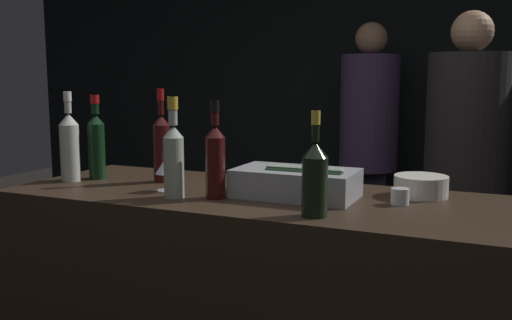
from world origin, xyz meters
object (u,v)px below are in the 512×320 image
(bowl_white, at_px, (421,185))
(person_in_hoodie, at_px, (368,145))
(wine_glass, at_px, (166,167))
(red_wine_bottle_tall, at_px, (162,145))
(ice_bin_with_bottles, at_px, (297,182))
(red_wine_bottle_black_foil, at_px, (215,158))
(white_wine_bottle, at_px, (70,145))
(champagne_bottle, at_px, (315,176))
(candle_votive, at_px, (400,196))
(rose_wine_bottle, at_px, (174,156))
(person_blond_tee, at_px, (465,168))
(red_wine_bottle_burgundy, at_px, (96,143))

(bowl_white, height_order, person_in_hoodie, person_in_hoodie)
(wine_glass, distance_m, red_wine_bottle_tall, 0.21)
(ice_bin_with_bottles, relative_size, red_wine_bottle_black_foil, 1.25)
(white_wine_bottle, xyz_separation_m, champagne_bottle, (1.11, -0.17, -0.03))
(candle_votive, relative_size, person_in_hoodie, 0.03)
(ice_bin_with_bottles, bearing_deg, person_in_hoodie, 95.41)
(bowl_white, height_order, red_wine_bottle_tall, red_wine_bottle_tall)
(ice_bin_with_bottles, bearing_deg, red_wine_bottle_black_foil, -152.11)
(white_wine_bottle, bearing_deg, person_in_hoodie, 68.60)
(candle_votive, relative_size, red_wine_bottle_black_foil, 0.18)
(ice_bin_with_bottles, height_order, rose_wine_bottle, rose_wine_bottle)
(candle_votive, bearing_deg, person_blond_tee, 84.20)
(ice_bin_with_bottles, distance_m, champagne_bottle, 0.29)
(ice_bin_with_bottles, height_order, red_wine_bottle_tall, red_wine_bottle_tall)
(bowl_white, distance_m, white_wine_bottle, 1.39)
(red_wine_bottle_black_foil, bearing_deg, white_wine_bottle, 175.33)
(bowl_white, bearing_deg, red_wine_bottle_tall, -172.40)
(rose_wine_bottle, bearing_deg, red_wine_bottle_burgundy, 158.86)
(bowl_white, xyz_separation_m, wine_glass, (-0.89, -0.29, 0.05))
(rose_wine_bottle, bearing_deg, white_wine_bottle, 169.40)
(ice_bin_with_bottles, relative_size, white_wine_bottle, 1.17)
(rose_wine_bottle, height_order, red_wine_bottle_burgundy, rose_wine_bottle)
(champagne_bottle, bearing_deg, wine_glass, 166.67)
(rose_wine_bottle, xyz_separation_m, person_in_hoodie, (0.22, 2.10, -0.18))
(red_wine_bottle_burgundy, height_order, person_blond_tee, person_blond_tee)
(white_wine_bottle, relative_size, person_blond_tee, 0.20)
(ice_bin_with_bottles, height_order, champagne_bottle, champagne_bottle)
(bowl_white, distance_m, candle_votive, 0.17)
(bowl_white, distance_m, wine_glass, 0.93)
(candle_votive, bearing_deg, red_wine_bottle_tall, 178.05)
(bowl_white, relative_size, white_wine_bottle, 0.52)
(red_wine_bottle_burgundy, bearing_deg, wine_glass, -14.55)
(red_wine_bottle_tall, xyz_separation_m, person_blond_tee, (1.09, 1.19, -0.20))
(red_wine_bottle_black_foil, height_order, person_in_hoodie, person_in_hoodie)
(person_in_hoodie, height_order, person_blond_tee, person_in_hoodie)
(white_wine_bottle, xyz_separation_m, person_blond_tee, (1.44, 1.33, -0.20))
(bowl_white, relative_size, red_wine_bottle_tall, 0.51)
(ice_bin_with_bottles, relative_size, red_wine_bottle_burgundy, 1.22)
(champagne_bottle, bearing_deg, red_wine_bottle_black_foil, 164.56)
(red_wine_bottle_tall, relative_size, person_blond_tee, 0.21)
(bowl_white, xyz_separation_m, red_wine_bottle_tall, (-1.01, -0.13, 0.11))
(bowl_white, distance_m, red_wine_bottle_tall, 1.02)
(red_wine_bottle_burgundy, bearing_deg, red_wine_bottle_black_foil, -12.77)
(candle_votive, height_order, red_wine_bottle_black_foil, red_wine_bottle_black_foil)
(red_wine_bottle_burgundy, bearing_deg, ice_bin_with_bottles, -0.55)
(candle_votive, relative_size, white_wine_bottle, 0.17)
(person_in_hoodie, xyz_separation_m, person_blond_tee, (0.66, -0.66, -0.02))
(candle_votive, bearing_deg, red_wine_bottle_burgundy, -179.17)
(wine_glass, relative_size, rose_wine_bottle, 0.35)
(wine_glass, relative_size, red_wine_bottle_burgundy, 0.36)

